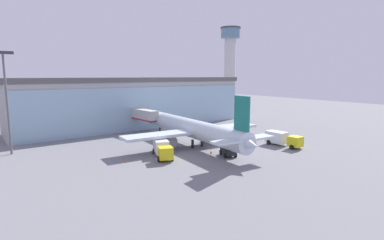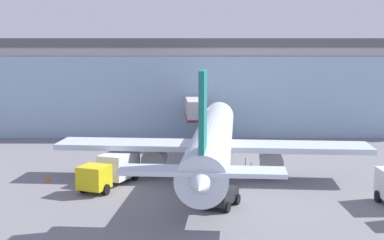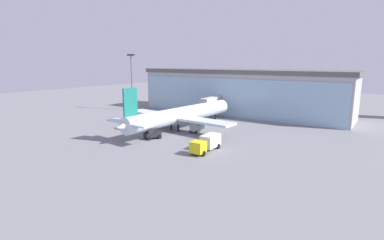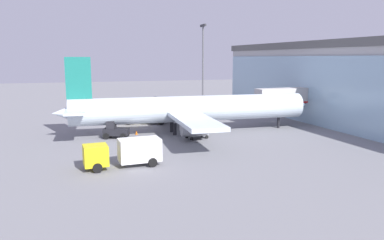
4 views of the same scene
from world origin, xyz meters
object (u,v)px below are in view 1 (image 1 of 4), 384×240
object	(u,v)px
control_tower	(230,61)
safety_cone_nose	(211,152)
airplane	(192,129)
safety_cone_wingtip	(126,159)
baggage_cart	(208,140)
apron_light_mast	(6,94)
jet_bridge	(138,114)
pushback_tug	(228,150)
fuel_truck	(282,139)
catering_truck	(162,148)

from	to	relation	value
control_tower	safety_cone_nose	bearing A→B (deg)	-133.54
airplane	safety_cone_wingtip	bearing A→B (deg)	103.32
airplane	baggage_cart	xyz separation A→B (m)	(4.05, 0.14, -2.82)
apron_light_mast	baggage_cart	world-z (taller)	apron_light_mast
apron_light_mast	baggage_cart	distance (m)	37.24
jet_bridge	airplane	distance (m)	19.20
pushback_tug	safety_cone_nose	xyz separation A→B (m)	(-1.40, 2.96, -0.70)
airplane	pushback_tug	size ratio (longest dim) A/B	10.07
control_tower	fuel_truck	size ratio (longest dim) A/B	4.56
control_tower	pushback_tug	distance (m)	84.95
jet_bridge	airplane	world-z (taller)	airplane
airplane	pushback_tug	world-z (taller)	airplane
apron_light_mast	airplane	world-z (taller)	apron_light_mast
catering_truck	safety_cone_wingtip	distance (m)	6.24
jet_bridge	apron_light_mast	bearing A→B (deg)	97.97
apron_light_mast	catering_truck	distance (m)	28.06
jet_bridge	catering_truck	world-z (taller)	jet_bridge
apron_light_mast	fuel_truck	bearing A→B (deg)	-27.20
fuel_truck	pushback_tug	bearing A→B (deg)	-95.39
fuel_truck	baggage_cart	bearing A→B (deg)	-139.72
fuel_truck	safety_cone_wingtip	xyz separation A→B (m)	(-29.08, 7.39, -1.19)
jet_bridge	fuel_truck	distance (m)	33.96
safety_cone_wingtip	catering_truck	bearing A→B (deg)	-10.89
catering_truck	fuel_truck	size ratio (longest dim) A/B	1.02
fuel_truck	safety_cone_wingtip	distance (m)	30.03
apron_light_mast	safety_cone_nose	xyz separation A→B (m)	(28.98, -19.34, -10.26)
safety_cone_wingtip	apron_light_mast	bearing A→B (deg)	134.39
catering_truck	control_tower	bearing A→B (deg)	149.58
baggage_cart	catering_truck	bearing A→B (deg)	-82.15
catering_truck	baggage_cart	distance (m)	13.54
control_tower	baggage_cart	distance (m)	75.63
airplane	catering_truck	world-z (taller)	airplane
fuel_truck	jet_bridge	bearing A→B (deg)	-154.10
apron_light_mast	safety_cone_wingtip	bearing A→B (deg)	-45.61
jet_bridge	safety_cone_wingtip	distance (m)	25.39
jet_bridge	pushback_tug	bearing A→B (deg)	-179.40
fuel_truck	safety_cone_wingtip	world-z (taller)	fuel_truck
apron_light_mast	baggage_cart	bearing A→B (deg)	-19.79
baggage_cart	safety_cone_nose	size ratio (longest dim) A/B	5.53
apron_light_mast	pushback_tug	xyz separation A→B (m)	(30.38, -22.30, -9.56)
apron_light_mast	safety_cone_wingtip	distance (m)	23.63
pushback_tug	fuel_truck	bearing A→B (deg)	-70.11
jet_bridge	catering_truck	xyz separation A→B (m)	(-6.14, -23.08, -2.85)
pushback_tug	safety_cone_nose	size ratio (longest dim) A/B	6.61
apron_light_mast	baggage_cart	size ratio (longest dim) A/B	5.79
apron_light_mast	fuel_truck	world-z (taller)	apron_light_mast
airplane	baggage_cart	bearing A→B (deg)	-85.96
airplane	pushback_tug	xyz separation A→B (m)	(0.69, -10.02, -2.35)
apron_light_mast	safety_cone_wingtip	xyz separation A→B (m)	(14.89, -15.22, -10.26)
pushback_tug	safety_cone_wingtip	xyz separation A→B (m)	(-15.49, 7.08, -0.70)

